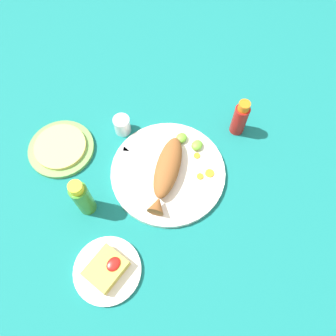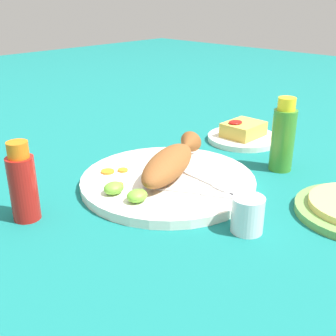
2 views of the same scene
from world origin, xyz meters
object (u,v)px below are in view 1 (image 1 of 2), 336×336
hot_sauce_bottle_red (240,118)px  fried_fish (167,171)px  hot_sauce_bottle_green (82,198)px  salt_cup (122,126)px  tortilla_plate (61,149)px  fork_near (140,163)px  main_plate (168,172)px  side_plate_fries (108,270)px  fork_far (148,151)px

hot_sauce_bottle_red → fried_fish: bearing=164.6°
fried_fish → hot_sauce_bottle_green: bearing=126.8°
hot_sauce_bottle_green → salt_cup: hot_sauce_bottle_green is taller
hot_sauce_bottle_green → salt_cup: bearing=19.3°
hot_sauce_bottle_green → tortilla_plate: (0.09, 0.20, -0.07)m
fork_near → hot_sauce_bottle_green: bearing=85.2°
salt_cup → tortilla_plate: 0.21m
hot_sauce_bottle_red → main_plate: bearing=162.6°
fried_fish → hot_sauce_bottle_red: bearing=-38.4°
fried_fish → side_plate_fries: size_ratio=1.39×
hot_sauce_bottle_green → hot_sauce_bottle_red: bearing=-22.3°
fork_near → hot_sauce_bottle_green: (-0.20, 0.04, 0.06)m
main_plate → fork_far: fork_far is taller
main_plate → hot_sauce_bottle_green: 0.27m
fried_fish → tortilla_plate: (-0.13, 0.33, -0.04)m
fork_near → tortilla_plate: fork_near is taller
fork_near → side_plate_fries: 0.33m
fried_fish → tortilla_plate: bearing=88.0°
fried_fish → hot_sauce_bottle_green: (-0.22, 0.13, 0.03)m
hot_sauce_bottle_green → tortilla_plate: hot_sauce_bottle_green is taller
fork_near → tortilla_plate: bearing=29.6°
fried_fish → fork_near: size_ratio=1.38×
fried_fish → hot_sauce_bottle_red: hot_sauce_bottle_red is taller
hot_sauce_bottle_green → tortilla_plate: size_ratio=0.77×
hot_sauce_bottle_red → hot_sauce_bottle_green: 0.54m
fork_near → tortilla_plate: 0.26m
hot_sauce_bottle_red → salt_cup: hot_sauce_bottle_red is taller
fork_far → tortilla_plate: (-0.16, 0.23, -0.01)m
main_plate → side_plate_fries: (-0.33, -0.05, -0.00)m
tortilla_plate → main_plate: bearing=-66.6°
side_plate_fries → fried_fish: bearing=7.4°
salt_cup → fork_far: bearing=-99.6°
fried_fish → hot_sauce_bottle_green: hot_sauce_bottle_green is taller
main_plate → hot_sauce_bottle_red: (0.27, -0.08, 0.06)m
fork_near → side_plate_fries: size_ratio=1.01×
fried_fish → hot_sauce_bottle_green: 0.25m
fried_fish → hot_sauce_bottle_red: 0.29m
side_plate_fries → tortilla_plate: size_ratio=0.88×
main_plate → hot_sauce_bottle_green: bearing=152.4°
fried_fish → fork_far: (0.03, 0.10, -0.03)m
fork_near → salt_cup: (0.07, 0.13, 0.01)m
fork_far → fried_fish: bearing=133.4°
hot_sauce_bottle_red → side_plate_fries: (-0.60, 0.04, -0.06)m
fried_fish → side_plate_fries: fried_fish is taller
fork_far → salt_cup: salt_cup is taller
side_plate_fries → fork_far: bearing=21.6°
salt_cup → main_plate: bearing=-99.7°
fried_fish → fork_far: bearing=50.0°
fork_near → salt_cup: size_ratio=3.02×
fried_fish → hot_sauce_bottle_red: size_ratio=1.81×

